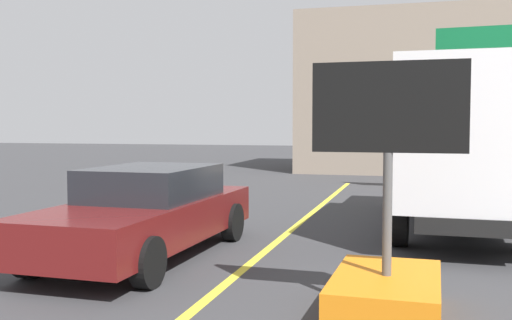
{
  "coord_description": "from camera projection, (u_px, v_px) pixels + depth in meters",
  "views": [
    {
      "loc": [
        2.37,
        3.19,
        2.04
      ],
      "look_at": [
        1.08,
        7.9,
        1.75
      ],
      "focal_mm": 42.0,
      "sensor_mm": 36.0,
      "label": 1
    }
  ],
  "objects": [
    {
      "name": "far_building_block",
      "position": [
        447.0,
        94.0,
        26.0
      ],
      "size": [
        12.35,
        6.42,
        6.73
      ],
      "primitive_type": "cube",
      "color": "gray",
      "rests_on": "ground"
    },
    {
      "name": "highway_guide_sign",
      "position": [
        507.0,
        75.0,
        16.63
      ],
      "size": [
        2.78,
        0.34,
        5.0
      ],
      "color": "gray",
      "rests_on": "ground"
    },
    {
      "name": "box_truck",
      "position": [
        464.0,
        142.0,
        11.42
      ],
      "size": [
        2.59,
        6.72,
        3.11
      ],
      "color": "black",
      "rests_on": "ground"
    },
    {
      "name": "arrow_board_trailer",
      "position": [
        386.0,
        272.0,
        6.32
      ],
      "size": [
        1.6,
        1.83,
        2.7
      ],
      "color": "orange",
      "rests_on": "ground"
    },
    {
      "name": "pickup_car",
      "position": [
        147.0,
        212.0,
        9.26
      ],
      "size": [
        2.06,
        4.9,
        1.38
      ],
      "color": "#591414",
      "rests_on": "ground"
    }
  ]
}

